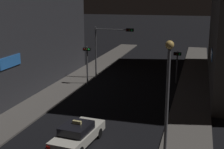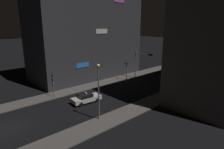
# 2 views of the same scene
# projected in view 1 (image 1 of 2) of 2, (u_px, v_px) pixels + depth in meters

# --- Properties ---
(sidewalk_left) EXTENTS (3.12, 53.51, 0.13)m
(sidewalk_left) POSITION_uv_depth(u_px,v_px,m) (75.00, 80.00, 33.94)
(sidewalk_left) COLOR #5B5651
(sidewalk_left) RESTS_ON ground_plane
(sidewalk_right) EXTENTS (3.12, 53.51, 0.13)m
(sidewalk_right) POSITION_uv_depth(u_px,v_px,m) (193.00, 90.00, 30.62)
(sidewalk_right) COLOR #5B5651
(sidewalk_right) RESTS_ON ground_plane
(taxi) EXTENTS (2.20, 4.60, 1.62)m
(taxi) POSITION_uv_depth(u_px,v_px,m) (78.00, 134.00, 19.17)
(taxi) COLOR silver
(taxi) RESTS_ON ground_plane
(traffic_light_overhead) EXTENTS (4.32, 0.42, 5.76)m
(traffic_light_overhead) POSITION_uv_depth(u_px,v_px,m) (109.00, 42.00, 33.85)
(traffic_light_overhead) COLOR slate
(traffic_light_overhead) RESTS_ON ground_plane
(traffic_light_left_kerb) EXTENTS (0.80, 0.42, 3.98)m
(traffic_light_left_kerb) POSITION_uv_depth(u_px,v_px,m) (87.00, 58.00, 31.99)
(traffic_light_left_kerb) COLOR slate
(traffic_light_left_kerb) RESTS_ON ground_plane
(traffic_light_right_kerb) EXTENTS (0.80, 0.42, 3.40)m
(traffic_light_right_kerb) POSITION_uv_depth(u_px,v_px,m) (177.00, 60.00, 32.56)
(traffic_light_right_kerb) COLOR slate
(traffic_light_right_kerb) RESTS_ON ground_plane
(street_lamp_near_block) EXTENTS (0.42, 0.42, 6.86)m
(street_lamp_near_block) POSITION_uv_depth(u_px,v_px,m) (167.00, 94.00, 15.00)
(street_lamp_near_block) COLOR slate
(street_lamp_near_block) RESTS_ON sidewalk_right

